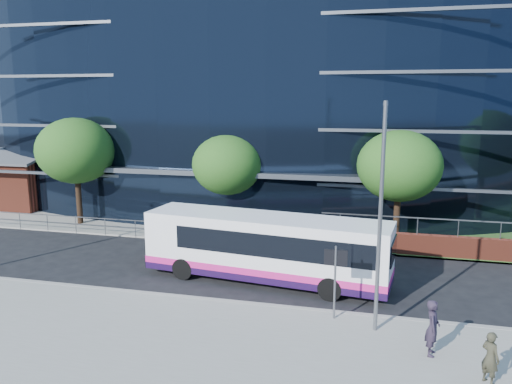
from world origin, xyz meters
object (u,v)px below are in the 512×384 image
(tree_far_c, at_px, (399,166))
(pedestrian, at_px, (433,328))
(tree_far_a, at_px, (76,151))
(street_sign, at_px, (335,267))
(pedestrian_b, at_px, (490,358))
(brick_pavilion, at_px, (10,179))
(city_bus, at_px, (268,247))
(tree_far_b, at_px, (227,165))
(streetlight_east, at_px, (381,212))

(tree_far_c, bearing_deg, pedestrian, -86.54)
(tree_far_a, relative_size, tree_far_c, 1.07)
(street_sign, distance_m, tree_far_a, 20.63)
(pedestrian_b, bearing_deg, brick_pavilion, 20.46)
(brick_pavilion, xyz_separation_m, city_bus, (23.20, -11.61, -0.34))
(tree_far_b, bearing_deg, pedestrian, -50.49)
(tree_far_b, distance_m, streetlight_east, 14.74)
(pedestrian, bearing_deg, brick_pavilion, 66.68)
(brick_pavilion, xyz_separation_m, street_sign, (26.50, -15.09, 0.21))
(streetlight_east, xyz_separation_m, pedestrian_b, (3.21, -2.68, -3.50))
(brick_pavilion, bearing_deg, city_bus, -26.58)
(streetlight_east, relative_size, city_bus, 0.70)
(pedestrian_b, bearing_deg, pedestrian, 8.80)
(brick_pavilion, xyz_separation_m, streetlight_east, (28.00, -15.67, 2.50))
(tree_far_c, bearing_deg, city_bus, -129.22)
(streetlight_east, distance_m, pedestrian_b, 5.45)
(street_sign, height_order, streetlight_east, streetlight_east)
(brick_pavilion, relative_size, tree_far_a, 1.23)
(tree_far_a, distance_m, city_bus, 16.21)
(tree_far_a, height_order, tree_far_c, tree_far_a)
(city_bus, bearing_deg, tree_far_b, 126.01)
(tree_far_a, relative_size, pedestrian, 3.81)
(tree_far_c, xyz_separation_m, pedestrian, (0.76, -12.54, -3.47))
(street_sign, distance_m, pedestrian_b, 5.86)
(street_sign, distance_m, city_bus, 4.83)
(tree_far_b, distance_m, pedestrian_b, 19.12)
(street_sign, xyz_separation_m, pedestrian, (3.26, -1.96, -1.08))
(tree_far_c, height_order, pedestrian_b, tree_far_c)
(street_sign, xyz_separation_m, tree_far_c, (2.50, 10.59, 2.39))
(street_sign, bearing_deg, pedestrian_b, -34.77)
(street_sign, relative_size, tree_far_c, 0.43)
(tree_far_c, height_order, pedestrian, tree_far_c)
(brick_pavilion, bearing_deg, tree_far_a, -26.55)
(brick_pavilion, distance_m, pedestrian_b, 36.22)
(street_sign, height_order, pedestrian_b, street_sign)
(brick_pavilion, bearing_deg, tree_far_c, -8.82)
(tree_far_c, relative_size, city_bus, 0.57)
(brick_pavilion, relative_size, pedestrian_b, 5.46)
(tree_far_b, distance_m, tree_far_c, 10.02)
(tree_far_b, height_order, pedestrian_b, tree_far_b)
(brick_pavilion, xyz_separation_m, tree_far_a, (9.00, -4.50, 2.92))
(tree_far_a, distance_m, tree_far_b, 10.03)
(city_bus, bearing_deg, street_sign, -39.38)
(tree_far_b, bearing_deg, city_bus, -61.11)
(tree_far_b, relative_size, pedestrian_b, 3.84)
(brick_pavilion, xyz_separation_m, tree_far_c, (29.00, -4.50, 2.60))
(brick_pavilion, height_order, tree_far_c, tree_far_c)
(pedestrian_b, bearing_deg, tree_far_a, 18.96)
(streetlight_east, bearing_deg, city_bus, 139.74)
(brick_pavilion, relative_size, tree_far_b, 1.42)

